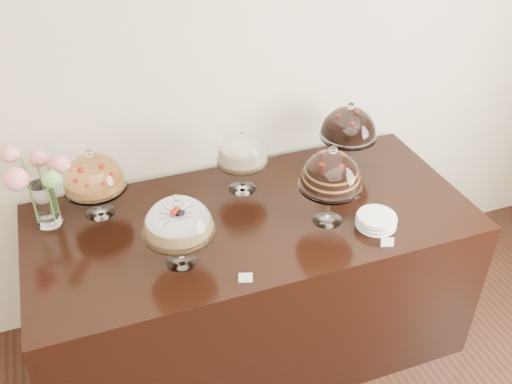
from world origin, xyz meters
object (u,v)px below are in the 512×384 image
object	(u,v)px
cake_stand_choco_layer	(331,173)
flower_vase	(37,184)
cake_stand_fruit_tart	(93,175)
display_counter	(253,282)
cake_stand_sugar_sponge	(178,220)
cake_stand_cheesecake	(242,152)
cake_stand_dark_choco	(349,125)
plate_stack	(376,221)

from	to	relation	value
cake_stand_choco_layer	flower_vase	bearing A→B (deg)	161.63
cake_stand_choco_layer	cake_stand_fruit_tart	bearing A→B (deg)	156.98
display_counter	cake_stand_sugar_sponge	world-z (taller)	cake_stand_sugar_sponge
cake_stand_cheesecake	display_counter	bearing A→B (deg)	-97.26
display_counter	cake_stand_dark_choco	size ratio (longest dim) A/B	5.67
cake_stand_sugar_sponge	cake_stand_dark_choco	bearing A→B (deg)	24.26
cake_stand_dark_choco	display_counter	bearing A→B (deg)	-157.25
display_counter	cake_stand_sugar_sponge	xyz separation A→B (m)	(-0.41, -0.20, 0.68)
cake_stand_fruit_tart	flower_vase	bearing A→B (deg)	-177.12
plate_stack	display_counter	bearing A→B (deg)	152.83
cake_stand_choco_layer	plate_stack	xyz separation A→B (m)	(0.20, -0.12, -0.25)
display_counter	cake_stand_cheesecake	world-z (taller)	cake_stand_cheesecake
cake_stand_choco_layer	cake_stand_dark_choco	world-z (taller)	cake_stand_choco_layer
cake_stand_sugar_sponge	cake_stand_fruit_tart	world-z (taller)	cake_stand_fruit_tart
plate_stack	flower_vase	bearing A→B (deg)	159.75
plate_stack	cake_stand_cheesecake	bearing A→B (deg)	133.85
cake_stand_dark_choco	flower_vase	bearing A→B (deg)	179.86
cake_stand_cheesecake	cake_stand_choco_layer	bearing A→B (deg)	-53.08
display_counter	cake_stand_fruit_tart	xyz separation A→B (m)	(-0.71, 0.29, 0.68)
display_counter	cake_stand_dark_choco	bearing A→B (deg)	22.75
cake_stand_sugar_sponge	flower_vase	xyz separation A→B (m)	(-0.55, 0.48, 0.00)
cake_stand_sugar_sponge	cake_stand_cheesecake	xyz separation A→B (m)	(0.44, 0.45, -0.01)
cake_stand_sugar_sponge	plate_stack	xyz separation A→B (m)	(0.95, -0.07, -0.20)
cake_stand_cheesecake	cake_stand_sugar_sponge	bearing A→B (deg)	-134.14
display_counter	plate_stack	bearing A→B (deg)	-27.17
cake_stand_choco_layer	cake_stand_dark_choco	bearing A→B (deg)	53.40
cake_stand_sugar_sponge	cake_stand_choco_layer	size ratio (longest dim) A/B	0.86
cake_stand_choco_layer	cake_stand_fruit_tart	world-z (taller)	cake_stand_choco_layer
cake_stand_dark_choco	flower_vase	distance (m)	1.61
cake_stand_sugar_sponge	cake_stand_choco_layer	world-z (taller)	cake_stand_choco_layer
display_counter	plate_stack	xyz separation A→B (m)	(0.54, -0.28, 0.48)
cake_stand_cheesecake	flower_vase	xyz separation A→B (m)	(-0.99, 0.03, 0.01)
cake_stand_fruit_tart	flower_vase	world-z (taller)	flower_vase
cake_stand_cheesecake	cake_stand_fruit_tart	size ratio (longest dim) A/B	0.99
plate_stack	cake_stand_fruit_tart	bearing A→B (deg)	155.56
plate_stack	cake_stand_sugar_sponge	bearing A→B (deg)	175.75
cake_stand_fruit_tart	cake_stand_cheesecake	bearing A→B (deg)	-3.08
cake_stand_sugar_sponge	flower_vase	world-z (taller)	flower_vase
cake_stand_fruit_tart	plate_stack	world-z (taller)	cake_stand_fruit_tart
cake_stand_fruit_tart	flower_vase	distance (m)	0.25
cake_stand_cheesecake	plate_stack	size ratio (longest dim) A/B	1.90
cake_stand_sugar_sponge	cake_stand_cheesecake	size ratio (longest dim) A/B	1.01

